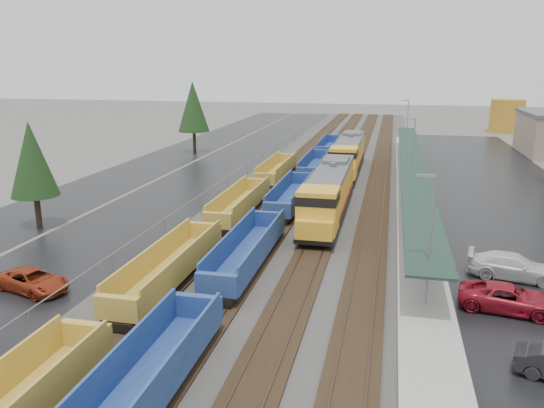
# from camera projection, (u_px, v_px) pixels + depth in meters

# --- Properties ---
(ballast_strip) EXTENTS (20.00, 160.00, 0.08)m
(ballast_strip) POSITION_uv_depth(u_px,v_px,m) (334.00, 170.00, 69.19)
(ballast_strip) COLOR #302D2B
(ballast_strip) RESTS_ON ground
(trackbed) EXTENTS (14.60, 160.00, 0.22)m
(trackbed) POSITION_uv_depth(u_px,v_px,m) (334.00, 169.00, 69.16)
(trackbed) COLOR black
(trackbed) RESTS_ON ground
(west_parking_lot) EXTENTS (10.00, 160.00, 0.02)m
(west_parking_lot) POSITION_uv_depth(u_px,v_px,m) (224.00, 166.00, 72.39)
(west_parking_lot) COLOR black
(west_parking_lot) RESTS_ON ground
(west_road) EXTENTS (9.00, 160.00, 0.02)m
(west_road) POSITION_uv_depth(u_px,v_px,m) (156.00, 163.00, 74.52)
(west_road) COLOR black
(west_road) RESTS_ON ground
(east_commuter_lot) EXTENTS (16.00, 100.00, 0.02)m
(east_commuter_lot) POSITION_uv_depth(u_px,v_px,m) (503.00, 196.00, 55.73)
(east_commuter_lot) COLOR black
(east_commuter_lot) RESTS_ON ground
(station_platform) EXTENTS (3.00, 80.00, 8.00)m
(station_platform) POSITION_uv_depth(u_px,v_px,m) (411.00, 185.00, 57.57)
(station_platform) COLOR #9E9B93
(station_platform) RESTS_ON ground
(chainlink_fence) EXTENTS (0.08, 160.04, 2.02)m
(chainlink_fence) POSITION_uv_depth(u_px,v_px,m) (260.00, 158.00, 69.34)
(chainlink_fence) COLOR gray
(chainlink_fence) RESTS_ON ground
(distant_hills) EXTENTS (301.00, 140.00, 25.20)m
(distant_hills) POSITION_uv_depth(u_px,v_px,m) (495.00, 100.00, 201.73)
(distant_hills) COLOR #4F624C
(distant_hills) RESTS_ON ground
(tree_west_near) EXTENTS (3.96, 3.96, 9.00)m
(tree_west_near) POSITION_uv_depth(u_px,v_px,m) (32.00, 159.00, 44.11)
(tree_west_near) COLOR #332316
(tree_west_near) RESTS_ON ground
(tree_west_far) EXTENTS (4.84, 4.84, 11.00)m
(tree_west_far) POSITION_uv_depth(u_px,v_px,m) (193.00, 107.00, 81.70)
(tree_west_far) COLOR #332316
(tree_west_far) RESTS_ON ground
(locomotive_lead) EXTENTS (3.03, 19.96, 4.52)m
(locomotive_lead) POSITION_uv_depth(u_px,v_px,m) (329.00, 193.00, 47.01)
(locomotive_lead) COLOR black
(locomotive_lead) RESTS_ON ground
(locomotive_trail) EXTENTS (3.03, 19.96, 4.52)m
(locomotive_trail) POSITION_uv_depth(u_px,v_px,m) (349.00, 155.00, 66.81)
(locomotive_trail) COLOR black
(locomotive_trail) RESTS_ON ground
(well_string_yellow) EXTENTS (2.47, 78.03, 2.19)m
(well_string_yellow) POSITION_uv_depth(u_px,v_px,m) (170.00, 268.00, 33.28)
(well_string_yellow) COLOR gold
(well_string_yellow) RESTS_ON ground
(well_string_blue) EXTENTS (2.51, 94.38, 2.23)m
(well_string_blue) POSITION_uv_depth(u_px,v_px,m) (273.00, 219.00, 43.69)
(well_string_blue) COLOR navy
(well_string_blue) RESTS_ON ground
(storage_tank) EXTENTS (6.60, 6.60, 6.60)m
(storage_tank) POSITION_uv_depth(u_px,v_px,m) (507.00, 116.00, 107.34)
(storage_tank) COLOR #B68124
(storage_tank) RESTS_ON ground
(parked_car_west_c) EXTENTS (3.52, 5.29, 1.35)m
(parked_car_west_c) POSITION_uv_depth(u_px,v_px,m) (33.00, 281.00, 32.41)
(parked_car_west_c) COLOR maroon
(parked_car_west_c) RESTS_ON ground
(parked_car_east_b) EXTENTS (3.35, 5.73, 1.50)m
(parked_car_east_b) POSITION_uv_depth(u_px,v_px,m) (509.00, 298.00, 29.80)
(parked_car_east_b) COLOR maroon
(parked_car_east_b) RESTS_ON ground
(parked_car_east_c) EXTENTS (3.19, 5.92, 1.63)m
(parked_car_east_c) POSITION_uv_depth(u_px,v_px,m) (513.00, 267.00, 34.26)
(parked_car_east_c) COLOR silver
(parked_car_east_c) RESTS_ON ground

